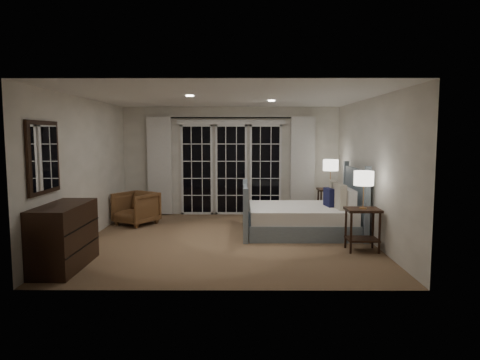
{
  "coord_description": "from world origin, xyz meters",
  "views": [
    {
      "loc": [
        0.25,
        -7.46,
        1.85
      ],
      "look_at": [
        0.22,
        0.19,
        1.05
      ],
      "focal_mm": 32.0,
      "sensor_mm": 36.0,
      "label": 1
    }
  ],
  "objects_px": {
    "armchair": "(136,208)",
    "dresser": "(64,236)",
    "bed": "(304,217)",
    "lamp_left": "(364,179)",
    "nightstand_left": "(362,223)",
    "lamp_right": "(331,165)",
    "nightstand_right": "(330,199)"
  },
  "relations": [
    {
      "from": "dresser",
      "to": "bed",
      "type": "bearing_deg",
      "value": 30.2
    },
    {
      "from": "bed",
      "to": "armchair",
      "type": "bearing_deg",
      "value": 166.56
    },
    {
      "from": "bed",
      "to": "lamp_left",
      "type": "relative_size",
      "value": 3.54
    },
    {
      "from": "lamp_right",
      "to": "bed",
      "type": "bearing_deg",
      "value": -120.55
    },
    {
      "from": "nightstand_right",
      "to": "bed",
      "type": "bearing_deg",
      "value": -120.55
    },
    {
      "from": "nightstand_right",
      "to": "dresser",
      "type": "distance_m",
      "value": 5.56
    },
    {
      "from": "lamp_left",
      "to": "armchair",
      "type": "bearing_deg",
      "value": 153.91
    },
    {
      "from": "armchair",
      "to": "dresser",
      "type": "bearing_deg",
      "value": -62.75
    },
    {
      "from": "armchair",
      "to": "dresser",
      "type": "height_order",
      "value": "dresser"
    },
    {
      "from": "nightstand_right",
      "to": "lamp_right",
      "type": "xyz_separation_m",
      "value": [
        -0.0,
        0.0,
        0.74
      ]
    },
    {
      "from": "lamp_left",
      "to": "armchair",
      "type": "xyz_separation_m",
      "value": [
        -4.13,
        2.02,
        -0.83
      ]
    },
    {
      "from": "nightstand_right",
      "to": "lamp_left",
      "type": "relative_size",
      "value": 1.16
    },
    {
      "from": "lamp_left",
      "to": "lamp_right",
      "type": "xyz_separation_m",
      "value": [
        -0.01,
        2.5,
        0.03
      ]
    },
    {
      "from": "nightstand_left",
      "to": "lamp_right",
      "type": "distance_m",
      "value": 2.6
    },
    {
      "from": "nightstand_right",
      "to": "armchair",
      "type": "xyz_separation_m",
      "value": [
        -4.12,
        -0.47,
        -0.12
      ]
    },
    {
      "from": "bed",
      "to": "nightstand_right",
      "type": "relative_size",
      "value": 3.06
    },
    {
      "from": "bed",
      "to": "dresser",
      "type": "bearing_deg",
      "value": -149.8
    },
    {
      "from": "nightstand_right",
      "to": "lamp_left",
      "type": "height_order",
      "value": "lamp_left"
    },
    {
      "from": "dresser",
      "to": "lamp_right",
      "type": "bearing_deg",
      "value": 37.68
    },
    {
      "from": "nightstand_right",
      "to": "lamp_right",
      "type": "height_order",
      "value": "lamp_right"
    },
    {
      "from": "bed",
      "to": "armchair",
      "type": "xyz_separation_m",
      "value": [
        -3.37,
        0.81,
        0.02
      ]
    },
    {
      "from": "armchair",
      "to": "bed",
      "type": "bearing_deg",
      "value": 19.24
    },
    {
      "from": "bed",
      "to": "dresser",
      "type": "distance_m",
      "value": 4.22
    },
    {
      "from": "bed",
      "to": "lamp_left",
      "type": "height_order",
      "value": "lamp_left"
    },
    {
      "from": "lamp_left",
      "to": "lamp_right",
      "type": "distance_m",
      "value": 2.5
    },
    {
      "from": "nightstand_left",
      "to": "dresser",
      "type": "bearing_deg",
      "value": -168.42
    },
    {
      "from": "bed",
      "to": "lamp_right",
      "type": "distance_m",
      "value": 1.73
    },
    {
      "from": "nightstand_left",
      "to": "armchair",
      "type": "distance_m",
      "value": 4.6
    },
    {
      "from": "lamp_left",
      "to": "nightstand_right",
      "type": "bearing_deg",
      "value": 90.22
    },
    {
      "from": "armchair",
      "to": "dresser",
      "type": "xyz_separation_m",
      "value": [
        -0.28,
        -2.93,
        0.11
      ]
    },
    {
      "from": "lamp_left",
      "to": "lamp_right",
      "type": "relative_size",
      "value": 0.95
    },
    {
      "from": "lamp_right",
      "to": "armchair",
      "type": "xyz_separation_m",
      "value": [
        -4.12,
        -0.47,
        -0.86
      ]
    }
  ]
}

